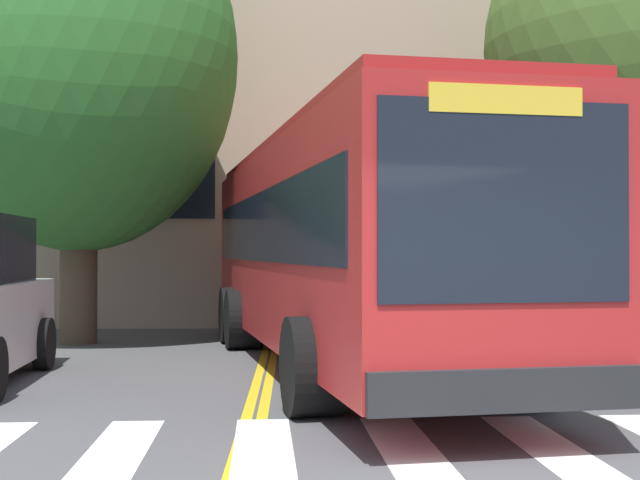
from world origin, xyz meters
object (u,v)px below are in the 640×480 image
(city_bus, at_px, (341,245))
(street_tree_curbside_small, at_px, (79,57))
(car_grey_behind_bus, at_px, (265,279))
(car_tan_far_lane, at_px, (628,305))

(city_bus, xyz_separation_m, street_tree_curbside_small, (-4.75, 3.56, 3.57))
(car_grey_behind_bus, bearing_deg, car_tan_far_lane, -54.34)
(car_tan_far_lane, bearing_deg, car_grey_behind_bus, 125.66)
(car_tan_far_lane, relative_size, car_grey_behind_bus, 0.88)
(city_bus, relative_size, car_grey_behind_bus, 2.51)
(city_bus, relative_size, street_tree_curbside_small, 1.38)
(street_tree_curbside_small, bearing_deg, car_tan_far_lane, -14.45)
(car_tan_far_lane, bearing_deg, street_tree_curbside_small, 165.55)
(car_tan_far_lane, height_order, street_tree_curbside_small, street_tree_curbside_small)
(city_bus, bearing_deg, street_tree_curbside_small, 143.20)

